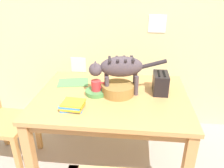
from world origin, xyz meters
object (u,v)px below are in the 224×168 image
Objects in this scene: magazine at (73,82)px; saucer_bowl at (96,92)px; coffee_mug at (96,85)px; wooden_chair_far at (1,120)px; dining_table at (112,104)px; cat at (119,68)px; toaster at (160,83)px; wicker_basket at (118,89)px; book_stack at (73,105)px.

saucer_bowl is at bearing -49.46° from magazine.
wooden_chair_far is (-0.88, -0.07, -0.36)m from coffee_mug.
wooden_chair_far is at bearing -176.46° from dining_table.
wooden_chair_far is at bearing 85.84° from cat.
dining_table is at bearing 96.93° from wooden_chair_far.
saucer_bowl is at bearing 97.75° from wooden_chair_far.
wicker_basket is at bearing -167.74° from toaster.
cat is 0.52m from magazine.
saucer_bowl is 0.29m from book_stack.
cat is (0.05, 0.04, 0.31)m from dining_table.
book_stack is (-0.13, -0.26, 0.01)m from saucer_bowl.
book_stack is at bearing -152.63° from toaster.
book_stack is at bearing -118.05° from coffee_mug.
cat is 3.13× the size of toaster.
toaster is at bearing 9.40° from saucer_bowl.
coffee_mug is 0.69× the size of book_stack.
saucer_bowl is at bearing 180.00° from coffee_mug.
toaster is (0.67, 0.35, 0.06)m from book_stack.
book_stack is at bearing 79.02° from wooden_chair_far.
saucer_bowl is 0.32m from magazine.
magazine is 1.06× the size of wicker_basket.
toaster is 1.47m from wooden_chair_far.
dining_table is 0.21m from coffee_mug.
saucer_bowl is at bearing -170.60° from toaster.
dining_table is 0.32m from cat.
magazine is 1.41× the size of toaster.
cat is at bearing 98.64° from wooden_chair_far.
book_stack is (-0.27, -0.25, 0.12)m from dining_table.
coffee_mug is at bearing -170.53° from toaster.
wicker_basket is at bearing 97.65° from wooden_chair_far.
coffee_mug reaches higher than magazine.
wooden_chair_far reaches higher than coffee_mug.
toaster is at bearing 27.37° from book_stack.
magazine is 1.57× the size of book_stack.
cat reaches higher than wicker_basket.
magazine is at bearing 141.66° from saucer_bowl.
toaster is (0.53, 0.09, 0.01)m from coffee_mug.
coffee_mug is at bearing 0.00° from saucer_bowl.
wicker_basket reaches higher than dining_table.
wicker_basket is 0.36m from toaster.
book_stack is 0.68× the size of wicker_basket.
book_stack is at bearing 122.71° from cat.
cat is at bearing 9.41° from saucer_bowl.
magazine is 0.48m from wicker_basket.
coffee_mug is 0.62× the size of toaster.
wooden_chair_far is at bearing -175.65° from coffee_mug.
dining_table is 6.30× the size of toaster.
cat reaches higher than book_stack.
wicker_basket is (0.05, 0.02, 0.13)m from dining_table.
dining_table is 10.14× the size of coffee_mug.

